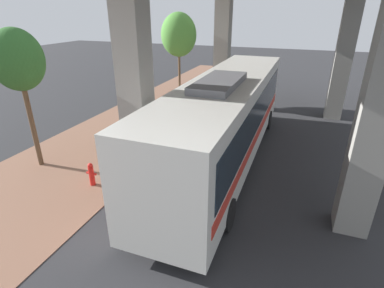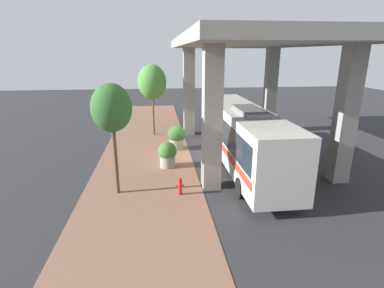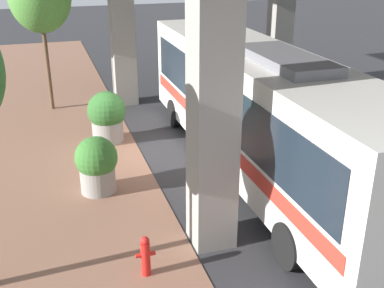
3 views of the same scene
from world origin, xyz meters
TOP-DOWN VIEW (x-y plane):
  - ground_plane at (0.00, 0.00)m, footprint 80.00×80.00m
  - sidewalk_strip at (-3.00, 0.00)m, footprint 6.00×40.00m
  - bus at (2.90, -2.52)m, footprint 2.68×12.95m
  - fire_hydrant at (-1.17, -6.12)m, footprint 0.40×0.19m
  - planter_front at (-0.84, 1.26)m, footprint 1.27×1.27m
  - planter_middle at (-1.62, -2.25)m, footprint 1.13×1.13m

SIDE VIEW (x-z plane):
  - ground_plane at x=0.00m, z-range 0.00..0.00m
  - sidewalk_strip at x=-3.00m, z-range 0.00..0.02m
  - fire_hydrant at x=-1.17m, z-range 0.01..0.91m
  - planter_middle at x=-1.62m, z-range 0.03..1.61m
  - planter_front at x=-0.84m, z-range 0.03..1.77m
  - bus at x=2.90m, z-range 0.16..3.94m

